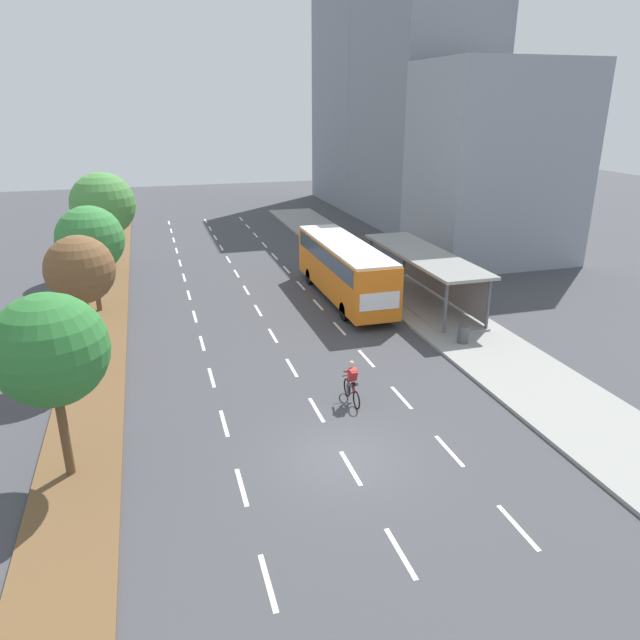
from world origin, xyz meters
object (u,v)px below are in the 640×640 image
bus (344,265)px  trash_bin (463,334)px  bus_shelter (427,272)px  median_tree_second (80,270)px  median_tree_nearest (50,350)px  cyclist (352,384)px  median_tree_fourth (103,205)px  median_tree_third (90,240)px

bus → trash_bin: 9.09m
bus_shelter → median_tree_second: (-17.83, -4.25, 2.64)m
bus_shelter → median_tree_second: bearing=-166.6°
median_tree_nearest → trash_bin: 18.34m
cyclist → trash_bin: cyclist is taller
bus → median_tree_nearest: size_ratio=1.93×
median_tree_fourth → bus: bearing=-35.4°
bus → cyclist: bus is taller
bus_shelter → trash_bin: bus_shelter is taller
median_tree_third → median_tree_second: bearing=-88.7°
median_tree_third → median_tree_fourth: bearing=87.6°
cyclist → median_tree_third: bearing=125.8°
bus_shelter → median_tree_third: bearing=168.4°
median_tree_nearest → cyclist: bearing=11.7°
bus_shelter → bus: size_ratio=0.98×
bus_shelter → bus: bus is taller
cyclist → median_tree_nearest: median_tree_nearest is taller
median_tree_fourth → trash_bin: bearing=-47.1°
cyclist → median_tree_nearest: bearing=-168.3°
bus_shelter → bus: bearing=153.7°
cyclist → median_tree_fourth: (-9.64, 21.75, 3.89)m
median_tree_fourth → trash_bin: 24.75m
cyclist → median_tree_nearest: (-9.99, -2.08, 3.48)m
median_tree_second → trash_bin: 17.33m
median_tree_third → trash_bin: (16.94, -9.95, -3.52)m
median_tree_second → median_tree_fourth: 15.89m
bus → median_tree_second: 15.17m
bus → median_tree_fourth: bearing=144.6°
median_tree_nearest → median_tree_third: 15.88m
cyclist → median_tree_third: (-9.97, 13.81, 3.30)m
median_tree_second → median_tree_fourth: bearing=89.5°
bus → median_tree_fourth: median_tree_fourth is taller
bus → median_tree_third: bearing=173.5°
median_tree_second → trash_bin: median_tree_second is taller
bus_shelter → bus: (-4.28, 2.12, 0.20)m
cyclist → median_tree_second: median_tree_second is taller
bus → median_tree_fourth: 16.64m
bus → median_tree_third: median_tree_third is taller
bus_shelter → trash_bin: (-1.08, -6.26, -1.29)m
median_tree_third → bus_shelter: bearing=-11.6°
bus_shelter → cyclist: (-8.04, -10.12, -1.08)m
median_tree_nearest → median_tree_fourth: bearing=89.1°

